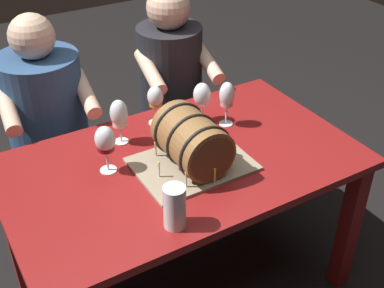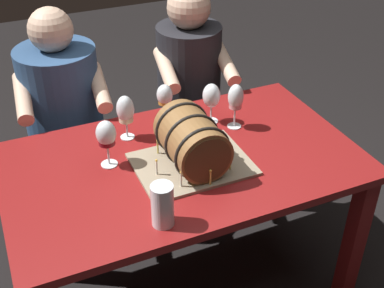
# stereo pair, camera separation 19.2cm
# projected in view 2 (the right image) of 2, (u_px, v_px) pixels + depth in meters

# --- Properties ---
(ground_plane) EXTENTS (8.00, 8.00, 0.00)m
(ground_plane) POSITION_uv_depth(u_px,v_px,m) (184.00, 283.00, 2.42)
(ground_plane) COLOR black
(dining_table) EXTENTS (1.41, 0.84, 0.73)m
(dining_table) POSITION_uv_depth(u_px,v_px,m) (183.00, 180.00, 2.07)
(dining_table) COLOR maroon
(dining_table) RESTS_ON ground
(barrel_cake) EXTENTS (0.44, 0.33, 0.23)m
(barrel_cake) POSITION_uv_depth(u_px,v_px,m) (192.00, 143.00, 1.92)
(barrel_cake) COLOR gray
(barrel_cake) RESTS_ON dining_table
(wine_glass_empty) EXTENTS (0.08, 0.08, 0.19)m
(wine_glass_empty) POSITION_uv_depth(u_px,v_px,m) (211.00, 96.00, 2.18)
(wine_glass_empty) COLOR white
(wine_glass_empty) RESTS_ON dining_table
(wine_glass_red) EXTENTS (0.08, 0.08, 0.20)m
(wine_glass_red) POSITION_uv_depth(u_px,v_px,m) (106.00, 135.00, 1.90)
(wine_glass_red) COLOR white
(wine_glass_red) RESTS_ON dining_table
(wine_glass_white) EXTENTS (0.07, 0.07, 0.20)m
(wine_glass_white) POSITION_uv_depth(u_px,v_px,m) (125.00, 111.00, 2.07)
(wine_glass_white) COLOR white
(wine_glass_white) RESTS_ON dining_table
(wine_glass_rose) EXTENTS (0.07, 0.07, 0.21)m
(wine_glass_rose) POSITION_uv_depth(u_px,v_px,m) (236.00, 99.00, 2.14)
(wine_glass_rose) COLOR white
(wine_glass_rose) RESTS_ON dining_table
(wine_glass_amber) EXTENTS (0.07, 0.07, 0.18)m
(wine_glass_amber) POSITION_uv_depth(u_px,v_px,m) (165.00, 97.00, 2.18)
(wine_glass_amber) COLOR white
(wine_glass_amber) RESTS_ON dining_table
(beer_pint) EXTENTS (0.08, 0.08, 0.16)m
(beer_pint) POSITION_uv_depth(u_px,v_px,m) (163.00, 207.00, 1.66)
(beer_pint) COLOR white
(beer_pint) RESTS_ON dining_table
(person_seated_left) EXTENTS (0.44, 0.51, 1.17)m
(person_seated_left) POSITION_uv_depth(u_px,v_px,m) (66.00, 126.00, 2.53)
(person_seated_left) COLOR #1B2D46
(person_seated_left) RESTS_ON ground
(person_seated_right) EXTENTS (0.41, 0.50, 1.19)m
(person_seated_right) POSITION_uv_depth(u_px,v_px,m) (189.00, 102.00, 2.76)
(person_seated_right) COLOR black
(person_seated_right) RESTS_ON ground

